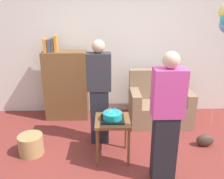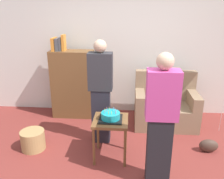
{
  "view_description": "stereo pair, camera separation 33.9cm",
  "coord_description": "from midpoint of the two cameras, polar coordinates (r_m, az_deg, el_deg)",
  "views": [
    {
      "loc": [
        -0.35,
        -2.6,
        2.08
      ],
      "look_at": [
        -0.26,
        0.6,
        0.95
      ],
      "focal_mm": 38.14,
      "sensor_mm": 36.0,
      "label": 1
    },
    {
      "loc": [
        -0.01,
        -2.6,
        2.08
      ],
      "look_at": [
        -0.26,
        0.6,
        0.95
      ],
      "focal_mm": 38.14,
      "sensor_mm": 36.0,
      "label": 2
    }
  ],
  "objects": [
    {
      "name": "handbag",
      "position": [
        3.99,
        24.5,
        -12.23
      ],
      "size": [
        0.28,
        0.14,
        0.2
      ],
      "primitive_type": "ellipsoid",
      "color": "#473328",
      "rests_on": "ground_plane"
    },
    {
      "name": "person_holding_cake",
      "position": [
        2.82,
        15.02,
        -7.56
      ],
      "size": [
        0.36,
        0.22,
        1.63
      ],
      "rotation": [
        0.0,
        0.0,
        3.15
      ],
      "color": "black",
      "rests_on": "ground_plane"
    },
    {
      "name": "person_blowing_candles",
      "position": [
        3.63,
        -0.05,
        -0.68
      ],
      "size": [
        0.36,
        0.22,
        1.63
      ],
      "rotation": [
        0.0,
        0.0,
        0.06
      ],
      "color": "#23232D",
      "rests_on": "ground_plane"
    },
    {
      "name": "ground_plane",
      "position": [
        3.33,
        7.05,
        -19.33
      ],
      "size": [
        8.0,
        8.0,
        0.0
      ],
      "primitive_type": "plane",
      "color": "maroon"
    },
    {
      "name": "side_table",
      "position": [
        3.34,
        2.6,
        -8.66
      ],
      "size": [
        0.48,
        0.48,
        0.6
      ],
      "color": "brown",
      "rests_on": "ground_plane"
    },
    {
      "name": "wicker_basket",
      "position": [
        3.83,
        -16.01,
        -11.63
      ],
      "size": [
        0.36,
        0.36,
        0.3
      ],
      "primitive_type": "cylinder",
      "color": "#A88451",
      "rests_on": "ground_plane"
    },
    {
      "name": "wall_back",
      "position": [
        4.71,
        6.77,
        10.38
      ],
      "size": [
        6.0,
        0.1,
        2.7
      ],
      "primitive_type": "cube",
      "color": "silver",
      "rests_on": "ground_plane"
    },
    {
      "name": "couch",
      "position": [
        4.5,
        14.75,
        -4.0
      ],
      "size": [
        1.1,
        0.7,
        0.96
      ],
      "color": "#8C7054",
      "rests_on": "ground_plane"
    },
    {
      "name": "birthday_cake",
      "position": [
        3.28,
        2.64,
        -6.48
      ],
      "size": [
        0.32,
        0.32,
        0.16
      ],
      "color": "black",
      "rests_on": "side_table"
    },
    {
      "name": "bookshelf",
      "position": [
        4.61,
        -7.31,
        1.48
      ],
      "size": [
        0.8,
        0.36,
        1.59
      ],
      "color": "brown",
      "rests_on": "ground_plane"
    }
  ]
}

